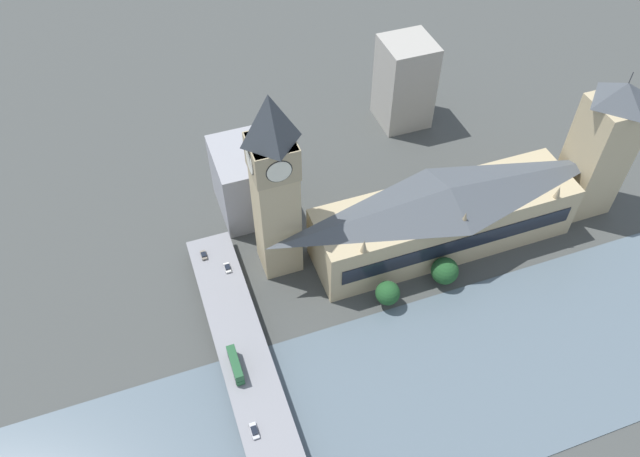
# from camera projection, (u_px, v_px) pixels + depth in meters

# --- Properties ---
(ground_plane) EXTENTS (600.00, 600.00, 0.00)m
(ground_plane) POSITION_uv_depth(u_px,v_px,m) (438.00, 279.00, 212.17)
(ground_plane) COLOR #424442
(river_water) EXTENTS (59.33, 360.00, 0.30)m
(river_water) POSITION_uv_depth(u_px,v_px,m) (491.00, 367.00, 189.61)
(river_water) COLOR slate
(river_water) RESTS_ON ground_plane
(parliament_hall) EXTENTS (24.20, 91.71, 26.81)m
(parliament_hall) POSITION_uv_depth(u_px,v_px,m) (444.00, 217.00, 213.41)
(parliament_hall) COLOR tan
(parliament_hall) RESTS_ON ground_plane
(clock_tower) EXTENTS (14.06, 14.06, 70.32)m
(clock_tower) POSITION_uv_depth(u_px,v_px,m) (274.00, 183.00, 189.41)
(clock_tower) COLOR tan
(clock_tower) RESTS_ON ground_plane
(victoria_tower) EXTENTS (16.55, 16.55, 58.04)m
(victoria_tower) POSITION_uv_depth(u_px,v_px,m) (600.00, 148.00, 216.33)
(victoria_tower) COLOR tan
(victoria_tower) RESTS_ON ground_plane
(road_bridge) EXTENTS (150.67, 15.01, 6.05)m
(road_bridge) POSITION_uv_depth(u_px,v_px,m) (269.00, 435.00, 170.27)
(road_bridge) COLOR slate
(road_bridge) RESTS_ON ground_plane
(double_decker_bus_mid) EXTENTS (11.44, 2.57, 4.91)m
(double_decker_bus_mid) POSITION_uv_depth(u_px,v_px,m) (235.00, 365.00, 180.40)
(double_decker_bus_mid) COLOR #235B33
(double_decker_bus_mid) RESTS_ON road_bridge
(car_northbound_mid) EXTENTS (4.14, 1.87, 1.37)m
(car_northbound_mid) POSITION_uv_depth(u_px,v_px,m) (227.00, 268.00, 206.90)
(car_northbound_mid) COLOR silver
(car_northbound_mid) RESTS_ON road_bridge
(car_southbound_lead) EXTENTS (4.80, 1.86, 1.30)m
(car_southbound_lead) POSITION_uv_depth(u_px,v_px,m) (254.00, 431.00, 169.23)
(car_southbound_lead) COLOR silver
(car_southbound_lead) RESTS_ON road_bridge
(car_southbound_mid) EXTENTS (3.95, 1.84, 1.29)m
(car_southbound_mid) POSITION_uv_depth(u_px,v_px,m) (204.00, 255.00, 210.57)
(car_southbound_mid) COLOR slate
(car_southbound_mid) RESTS_ON road_bridge
(city_block_west) EXTENTS (20.09, 19.94, 37.35)m
(city_block_west) POSITION_uv_depth(u_px,v_px,m) (405.00, 82.00, 256.64)
(city_block_west) COLOR #A39E93
(city_block_west) RESTS_ON ground_plane
(city_block_center) EXTENTS (26.72, 19.47, 26.80)m
(city_block_center) POSITION_uv_depth(u_px,v_px,m) (244.00, 181.00, 225.01)
(city_block_center) COLOR #939399
(city_block_center) RESTS_ON ground_plane
(tree_embankment_near) EXTENTS (9.22, 9.22, 10.63)m
(tree_embankment_near) POSITION_uv_depth(u_px,v_px,m) (445.00, 271.00, 206.88)
(tree_embankment_near) COLOR brown
(tree_embankment_near) RESTS_ON ground_plane
(tree_embankment_mid) EXTENTS (8.05, 8.05, 10.22)m
(tree_embankment_mid) POSITION_uv_depth(u_px,v_px,m) (388.00, 293.00, 200.61)
(tree_embankment_mid) COLOR brown
(tree_embankment_mid) RESTS_ON ground_plane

